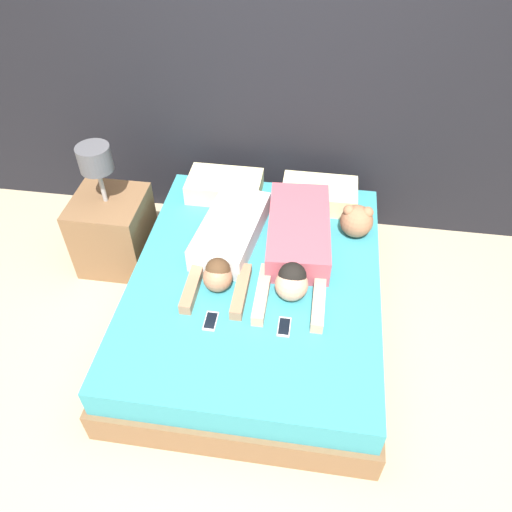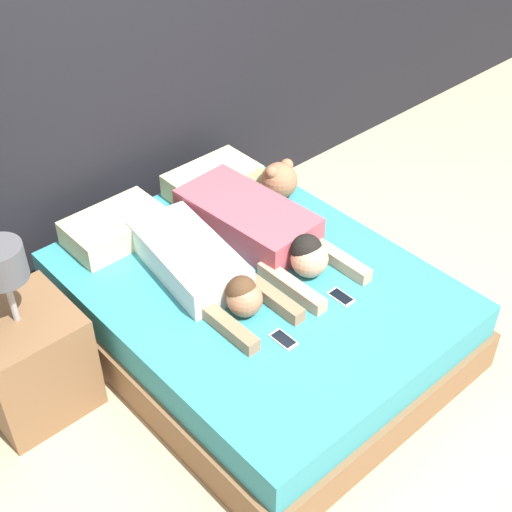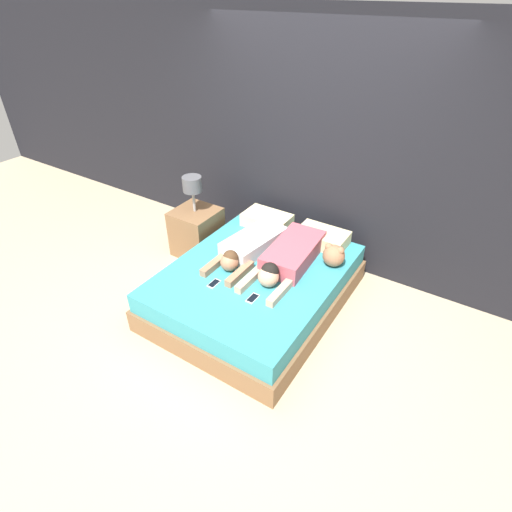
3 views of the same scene
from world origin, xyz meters
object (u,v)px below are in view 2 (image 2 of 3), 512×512
pillow_head_left (115,228)px  cell_phone_right (341,297)px  pillow_head_right (213,181)px  person_left (202,267)px  person_right (260,227)px  plush_toy (279,180)px  bed (256,309)px  nightstand (28,356)px  cell_phone_left (283,340)px

pillow_head_left → cell_phone_right: (0.56, -1.15, -0.07)m
pillow_head_right → person_left: bearing=-133.2°
person_right → plush_toy: 0.44m
bed → nightstand: size_ratio=2.02×
plush_toy → nightstand: bearing=-178.1°
pillow_head_left → cell_phone_left: bearing=-83.0°
person_left → cell_phone_right: (0.42, -0.57, -0.08)m
bed → pillow_head_left: size_ratio=3.76×
pillow_head_left → pillow_head_right: (0.68, 0.00, 0.00)m
pillow_head_right → person_left: size_ratio=0.50×
pillow_head_left → cell_phone_left: pillow_head_left is taller
bed → cell_phone_left: (-0.20, -0.41, 0.22)m
cell_phone_left → bed: bearing=64.3°
bed → pillow_head_left: 0.89m
pillow_head_right → person_left: (-0.55, -0.58, 0.01)m
pillow_head_left → plush_toy: (0.94, -0.30, 0.04)m
pillow_head_right → person_right: size_ratio=0.46×
pillow_head_right → person_left: person_left is taller
cell_phone_left → nightstand: bearing=137.6°
person_left → pillow_head_left: bearing=102.9°
nightstand → plush_toy: bearing=1.9°
person_left → person_right: size_ratio=0.92×
person_right → cell_phone_right: size_ratio=8.51×
cell_phone_right → nightstand: nightstand is taller
pillow_head_left → pillow_head_right: same height
cell_phone_right → plush_toy: 0.94m
person_left → person_right: 0.44m
cell_phone_right → bed: bearing=119.0°
bed → cell_phone_left: cell_phone_left is taller
person_right → cell_phone_right: bearing=-91.3°
plush_toy → nightstand: 1.71m
bed → cell_phone_right: size_ratio=14.74×
person_right → cell_phone_left: 0.77m
bed → person_left: size_ratio=1.89×
person_left → cell_phone_right: 0.71m
person_left → nightstand: size_ratio=1.07×
pillow_head_right → cell_phone_right: bearing=-96.2°
pillow_head_right → cell_phone_right: (-0.12, -1.15, -0.07)m
cell_phone_right → plush_toy: (0.38, 0.85, 0.11)m
pillow_head_right → cell_phone_left: pillow_head_right is taller
bed → pillow_head_right: (0.34, 0.76, 0.29)m
bed → person_right: bearing=43.7°
pillow_head_left → person_right: 0.79m
bed → pillow_head_right: size_ratio=3.76×
cell_phone_left → nightstand: 1.22m
pillow_head_left → person_right: (0.57, -0.54, 0.02)m
pillow_head_right → cell_phone_left: (-0.54, -1.17, -0.07)m
cell_phone_left → pillow_head_right: bearing=65.3°
pillow_head_right → bed: bearing=-114.1°
cell_phone_right → nightstand: size_ratio=0.14×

